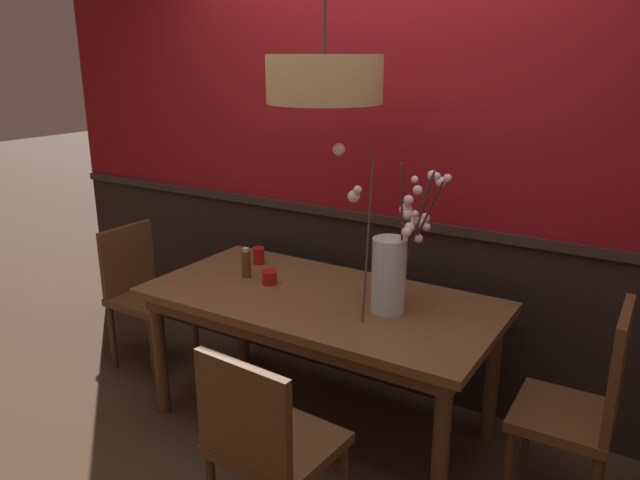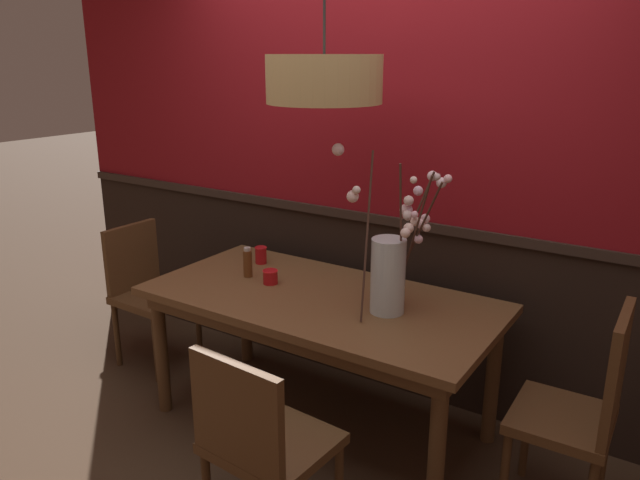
% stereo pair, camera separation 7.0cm
% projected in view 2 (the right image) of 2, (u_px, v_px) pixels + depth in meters
% --- Properties ---
extents(ground_plane, '(24.00, 24.00, 0.00)m').
position_uv_depth(ground_plane, '(320.00, 423.00, 3.27)').
color(ground_plane, '#422D1E').
extents(back_wall, '(4.74, 0.14, 2.66)m').
position_uv_depth(back_wall, '(381.00, 162.00, 3.37)').
color(back_wall, black).
rests_on(back_wall, ground).
extents(dining_table, '(1.77, 0.88, 0.74)m').
position_uv_depth(dining_table, '(320.00, 311.00, 3.08)').
color(dining_table, brown).
rests_on(dining_table, ground).
extents(chair_far_side_left, '(0.47, 0.41, 0.91)m').
position_uv_depth(chair_far_side_left, '(361.00, 279.00, 3.90)').
color(chair_far_side_left, brown).
rests_on(chair_far_side_left, ground).
extents(chair_head_east_end, '(0.40, 0.42, 0.97)m').
position_uv_depth(chair_head_east_end, '(583.00, 407.00, 2.45)').
color(chair_head_east_end, brown).
rests_on(chair_head_east_end, ground).
extents(chair_near_side_right, '(0.47, 0.44, 0.87)m').
position_uv_depth(chair_near_side_right, '(260.00, 440.00, 2.30)').
color(chair_near_side_right, brown).
rests_on(chair_near_side_right, ground).
extents(chair_head_west_end, '(0.43, 0.42, 0.88)m').
position_uv_depth(chair_head_west_end, '(147.00, 287.00, 3.82)').
color(chair_head_west_end, brown).
rests_on(chair_head_west_end, ground).
extents(vase_with_blossoms, '(0.46, 0.50, 0.78)m').
position_uv_depth(vase_with_blossoms, '(391.00, 267.00, 2.82)').
color(vase_with_blossoms, silver).
rests_on(vase_with_blossoms, dining_table).
extents(candle_holder_nearer_center, '(0.07, 0.07, 0.10)m').
position_uv_depth(candle_holder_nearer_center, '(261.00, 255.00, 3.51)').
color(candle_holder_nearer_center, red).
rests_on(candle_holder_nearer_center, dining_table).
extents(candle_holder_nearer_edge, '(0.08, 0.08, 0.08)m').
position_uv_depth(candle_holder_nearer_edge, '(270.00, 277.00, 3.20)').
color(candle_holder_nearer_edge, red).
rests_on(candle_holder_nearer_edge, dining_table).
extents(condiment_bottle, '(0.05, 0.05, 0.17)m').
position_uv_depth(condiment_bottle, '(248.00, 263.00, 3.29)').
color(condiment_bottle, brown).
rests_on(condiment_bottle, dining_table).
extents(pendant_lamp, '(0.52, 0.52, 0.97)m').
position_uv_depth(pendant_lamp, '(324.00, 79.00, 2.68)').
color(pendant_lamp, tan).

